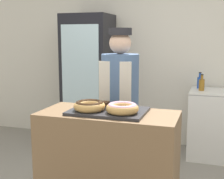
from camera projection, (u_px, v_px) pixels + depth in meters
name	position (u px, v px, depth m)	size (l,w,h in m)	color
wall_back	(155.00, 52.00, 4.54)	(8.00, 0.06, 2.70)	silver
display_counter	(108.00, 166.00, 2.69)	(1.16, 0.54, 0.94)	brown
serving_tray	(108.00, 111.00, 2.61)	(0.63, 0.44, 0.02)	#2D2D33
donut_chocolate_glaze	(89.00, 105.00, 2.58)	(0.26, 0.26, 0.08)	tan
donut_light_glaze	(122.00, 108.00, 2.50)	(0.26, 0.26, 0.08)	tan
brownie_back_left	(104.00, 103.00, 2.79)	(0.09, 0.09, 0.03)	#382111
brownie_back_right	(125.00, 105.00, 2.73)	(0.09, 0.09, 0.03)	#382111
baker_person	(120.00, 106.00, 3.17)	(0.38, 0.38, 1.66)	#4C4C51
beverage_fridge	(88.00, 81.00, 4.54)	(0.66, 0.60, 1.89)	black
bottle_blue_b	(200.00, 82.00, 4.20)	(0.07, 0.07, 0.22)	#1E4CB2
bottle_amber_b	(202.00, 84.00, 4.03)	(0.07, 0.07, 0.21)	#99661E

